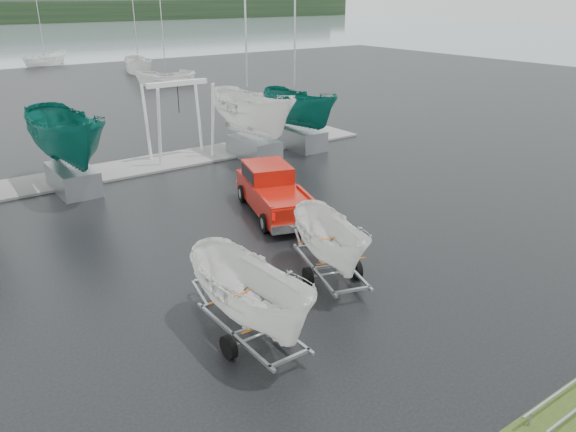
{
  "coord_description": "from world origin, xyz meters",
  "views": [
    {
      "loc": [
        -8.56,
        -13.72,
        8.27
      ],
      "look_at": [
        1.85,
        0.65,
        1.2
      ],
      "focal_mm": 35.0,
      "sensor_mm": 36.0,
      "label": 1
    }
  ],
  "objects_px": {
    "trailer_parked": "(250,242)",
    "boat_hoist": "(179,110)",
    "pickup_truck": "(272,189)",
    "trailer_hitched": "(332,202)"
  },
  "relations": [
    {
      "from": "pickup_truck",
      "to": "trailer_hitched",
      "type": "bearing_deg",
      "value": -90.0
    },
    {
      "from": "pickup_truck",
      "to": "trailer_parked",
      "type": "relative_size",
      "value": 1.1
    },
    {
      "from": "pickup_truck",
      "to": "trailer_parked",
      "type": "xyz_separation_m",
      "value": [
        -5.66,
        -7.35,
        1.87
      ]
    },
    {
      "from": "trailer_parked",
      "to": "boat_hoist",
      "type": "bearing_deg",
      "value": 69.49
    },
    {
      "from": "pickup_truck",
      "to": "trailer_hitched",
      "type": "height_order",
      "value": "trailer_hitched"
    },
    {
      "from": "trailer_hitched",
      "to": "trailer_parked",
      "type": "relative_size",
      "value": 0.9
    },
    {
      "from": "trailer_parked",
      "to": "trailer_hitched",
      "type": "bearing_deg",
      "value": 20.86
    },
    {
      "from": "trailer_hitched",
      "to": "boat_hoist",
      "type": "xyz_separation_m",
      "value": [
        2.28,
        14.97,
        0.12
      ]
    },
    {
      "from": "trailer_hitched",
      "to": "trailer_parked",
      "type": "bearing_deg",
      "value": -141.25
    },
    {
      "from": "trailer_parked",
      "to": "boat_hoist",
      "type": "relative_size",
      "value": 1.26
    }
  ]
}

